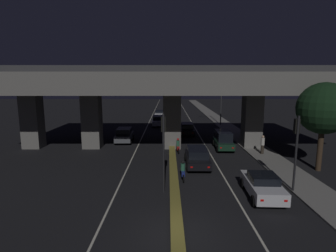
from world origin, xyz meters
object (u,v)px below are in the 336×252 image
(car_black_second, at_px, (198,157))
(street_lamp, at_px, (221,95))
(traffic_light_right_of_median, at_px, (298,141))
(motorcycle_white_filtering_far, at_px, (178,133))
(car_white_third_oncoming, at_px, (161,114))
(car_grey_lead_oncoming, at_px, (125,135))
(pedestrian_on_sidewalk, at_px, (264,145))
(car_white_second_oncoming, at_px, (159,121))
(motorcycle_red_filtering_mid, at_px, (179,146))
(car_white_lead, at_px, (264,185))
(motorcycle_blue_filtering_near, at_px, (184,171))
(car_dark_green_third, at_px, (224,140))
(traffic_light_left_of_median, at_px, (165,139))
(car_black_fourth, at_px, (188,129))

(car_black_second, bearing_deg, street_lamp, -14.65)
(traffic_light_right_of_median, distance_m, motorcycle_white_filtering_far, 18.28)
(car_white_third_oncoming, distance_m, motorcycle_white_filtering_far, 19.51)
(street_lamp, relative_size, car_grey_lead_oncoming, 2.12)
(traffic_light_right_of_median, xyz_separation_m, pedestrian_on_sidewalk, (1.12, 8.71, -2.36))
(car_white_second_oncoming, bearing_deg, motorcycle_red_filtering_mid, 7.93)
(pedestrian_on_sidewalk, bearing_deg, car_white_lead, -109.57)
(car_grey_lead_oncoming, height_order, motorcycle_blue_filtering_near, car_grey_lead_oncoming)
(car_dark_green_third, height_order, car_grey_lead_oncoming, car_dark_green_third)
(street_lamp, xyz_separation_m, car_grey_lead_oncoming, (-13.53, -12.11, -4.18))
(car_dark_green_third, distance_m, motorcycle_blue_filtering_near, 10.03)
(street_lamp, height_order, car_white_third_oncoming, street_lamp)
(traffic_light_left_of_median, height_order, motorcycle_red_filtering_mid, traffic_light_left_of_median)
(street_lamp, bearing_deg, traffic_light_left_of_median, -108.00)
(car_black_fourth, distance_m, motorcycle_red_filtering_mid, 9.22)
(traffic_light_left_of_median, height_order, car_dark_green_third, traffic_light_left_of_median)
(car_grey_lead_oncoming, bearing_deg, traffic_light_left_of_median, 16.92)
(street_lamp, relative_size, car_black_fourth, 2.09)
(street_lamp, height_order, motorcycle_white_filtering_far, street_lamp)
(car_white_third_oncoming, relative_size, pedestrian_on_sidewalk, 2.27)
(traffic_light_right_of_median, relative_size, car_white_lead, 1.19)
(car_dark_green_third, bearing_deg, motorcycle_white_filtering_far, 42.05)
(pedestrian_on_sidewalk, bearing_deg, car_dark_green_third, 145.03)
(motorcycle_red_filtering_mid, bearing_deg, traffic_light_right_of_median, -147.31)
(motorcycle_blue_filtering_near, bearing_deg, car_white_third_oncoming, 3.86)
(car_grey_lead_oncoming, relative_size, motorcycle_white_filtering_far, 2.37)
(car_white_third_oncoming, relative_size, motorcycle_white_filtering_far, 2.45)
(car_dark_green_third, height_order, pedestrian_on_sidewalk, pedestrian_on_sidewalk)
(car_white_second_oncoming, xyz_separation_m, motorcycle_red_filtering_mid, (2.60, -16.35, -0.26))
(car_white_lead, bearing_deg, car_black_fourth, 12.12)
(motorcycle_blue_filtering_near, bearing_deg, motorcycle_white_filtering_far, -1.12)
(traffic_light_left_of_median, height_order, car_white_lead, traffic_light_left_of_median)
(car_dark_green_third, xyz_separation_m, car_white_third_oncoming, (-7.60, 24.91, -0.26))
(traffic_light_right_of_median, bearing_deg, motorcycle_blue_filtering_near, 162.30)
(car_dark_green_third, xyz_separation_m, car_black_fourth, (-3.29, 7.78, -0.19))
(car_black_second, height_order, motorcycle_white_filtering_far, car_black_second)
(traffic_light_right_of_median, height_order, car_grey_lead_oncoming, traffic_light_right_of_median)
(car_white_lead, relative_size, motorcycle_blue_filtering_near, 2.14)
(car_white_second_oncoming, distance_m, pedestrian_on_sidewalk, 20.48)
(car_black_second, bearing_deg, car_dark_green_third, -29.71)
(car_dark_green_third, distance_m, motorcycle_white_filtering_far, 7.35)
(motorcycle_red_filtering_mid, bearing_deg, motorcycle_white_filtering_far, -4.51)
(car_black_second, xyz_separation_m, car_grey_lead_oncoming, (-7.69, 9.09, 0.03))
(car_white_lead, bearing_deg, car_white_second_oncoming, 18.14)
(car_black_fourth, bearing_deg, car_dark_green_third, -156.82)
(traffic_light_left_of_median, bearing_deg, pedestrian_on_sidewalk, 42.45)
(car_white_second_oncoming, height_order, motorcycle_red_filtering_mid, car_white_second_oncoming)
(car_white_third_oncoming, height_order, motorcycle_blue_filtering_near, car_white_third_oncoming)
(car_dark_green_third, distance_m, pedestrian_on_sidewalk, 4.09)
(street_lamp, height_order, motorcycle_red_filtering_mid, street_lamp)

